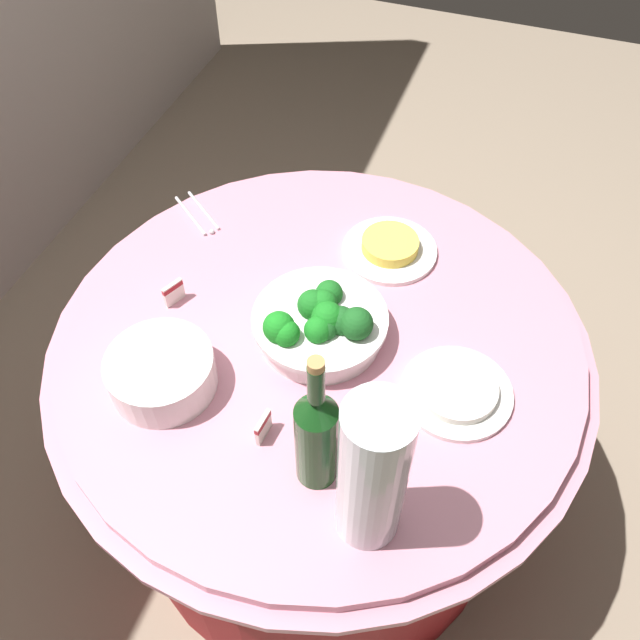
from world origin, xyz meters
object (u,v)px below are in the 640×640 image
(plate_stack, at_px, (161,372))
(label_placard_mid, at_px, (263,426))
(food_plate_fried_egg, at_px, (390,248))
(food_plate_rice, at_px, (457,391))
(wine_bottle, at_px, (316,435))
(broccoli_bowl, at_px, (320,322))
(decorative_fruit_vase, at_px, (372,480))
(label_placard_front, at_px, (173,292))
(serving_tongs, at_px, (198,215))

(plate_stack, xyz_separation_m, label_placard_mid, (-0.04, -0.23, -0.01))
(food_plate_fried_egg, bearing_deg, food_plate_rice, -145.35)
(wine_bottle, relative_size, label_placard_mid, 6.11)
(broccoli_bowl, distance_m, food_plate_rice, 0.31)
(decorative_fruit_vase, relative_size, food_plate_rice, 1.55)
(wine_bottle, xyz_separation_m, label_placard_front, (0.28, 0.43, -0.10))
(label_placard_front, bearing_deg, decorative_fruit_vase, -121.81)
(decorative_fruit_vase, xyz_separation_m, food_plate_rice, (0.30, -0.09, -0.14))
(broccoli_bowl, bearing_deg, food_plate_fried_egg, -13.16)
(plate_stack, xyz_separation_m, serving_tongs, (0.47, 0.16, -0.04))
(broccoli_bowl, bearing_deg, decorative_fruit_vase, -148.80)
(serving_tongs, bearing_deg, broccoli_bowl, -122.04)
(broccoli_bowl, distance_m, label_placard_mid, 0.26)
(serving_tongs, distance_m, label_placard_mid, 0.64)
(label_placard_mid, bearing_deg, wine_bottle, -107.34)
(broccoli_bowl, bearing_deg, label_placard_mid, 175.81)
(wine_bottle, bearing_deg, broccoli_bowl, 18.82)
(plate_stack, xyz_separation_m, wine_bottle, (-0.08, -0.35, 0.09))
(label_placard_mid, bearing_deg, plate_stack, 80.22)
(plate_stack, bearing_deg, wine_bottle, -102.40)
(decorative_fruit_vase, bearing_deg, plate_stack, 73.81)
(serving_tongs, bearing_deg, food_plate_rice, -112.91)
(food_plate_fried_egg, bearing_deg, label_placard_front, 127.42)
(serving_tongs, distance_m, label_placard_front, 0.28)
(serving_tongs, bearing_deg, decorative_fruit_vase, -134.31)
(wine_bottle, bearing_deg, food_plate_fried_egg, 3.07)
(broccoli_bowl, bearing_deg, plate_stack, 130.89)
(broccoli_bowl, distance_m, food_plate_fried_egg, 0.30)
(broccoli_bowl, height_order, label_placard_mid, broccoli_bowl)
(label_placard_mid, bearing_deg, label_placard_front, 52.15)
(label_placard_front, bearing_deg, serving_tongs, 16.04)
(broccoli_bowl, xyz_separation_m, food_plate_fried_egg, (0.29, -0.07, -0.03))
(wine_bottle, bearing_deg, plate_stack, 77.60)
(broccoli_bowl, bearing_deg, food_plate_rice, -98.36)
(serving_tongs, relative_size, food_plate_rice, 0.70)
(label_placard_front, bearing_deg, food_plate_rice, -92.83)
(wine_bottle, height_order, label_placard_mid, wine_bottle)
(plate_stack, distance_m, serving_tongs, 0.50)
(food_plate_fried_egg, xyz_separation_m, label_placard_mid, (-0.55, 0.09, 0.02))
(wine_bottle, xyz_separation_m, food_plate_fried_egg, (0.58, 0.03, -0.11))
(food_plate_rice, bearing_deg, food_plate_fried_egg, 34.65)
(plate_stack, height_order, wine_bottle, wine_bottle)
(decorative_fruit_vase, distance_m, serving_tongs, 0.88)
(serving_tongs, bearing_deg, label_placard_front, -163.96)
(broccoli_bowl, relative_size, plate_stack, 1.33)
(wine_bottle, relative_size, food_plate_fried_egg, 1.53)
(serving_tongs, height_order, label_placard_mid, label_placard_mid)
(broccoli_bowl, xyz_separation_m, food_plate_rice, (-0.04, -0.30, -0.04))
(decorative_fruit_vase, bearing_deg, food_plate_rice, -16.28)
(plate_stack, relative_size, decorative_fruit_vase, 0.62)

